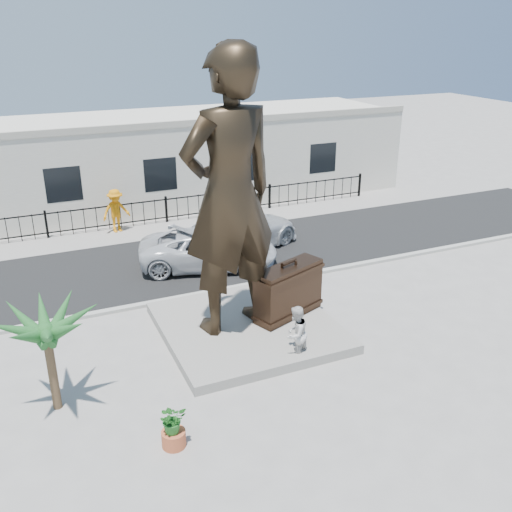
{
  "coord_description": "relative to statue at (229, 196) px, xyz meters",
  "views": [
    {
      "loc": [
        -6.57,
        -12.99,
        9.06
      ],
      "look_at": [
        0.0,
        2.0,
        2.3
      ],
      "focal_mm": 40.0,
      "sensor_mm": 36.0,
      "label": 1
    }
  ],
  "objects": [
    {
      "name": "fence",
      "position": [
        0.99,
        11.18,
        -3.87
      ],
      "size": [
        22.0,
        0.1,
        1.2
      ],
      "primitive_type": "cube",
      "color": "black",
      "rests_on": "ground"
    },
    {
      "name": "statue",
      "position": [
        0.0,
        0.0,
        0.0
      ],
      "size": [
        3.37,
        2.55,
        8.34
      ],
      "primitive_type": "imported",
      "rotation": [
        0.0,
        0.0,
        3.34
      ],
      "color": "black",
      "rests_on": "plinth"
    },
    {
      "name": "car_silver",
      "position": [
        2.79,
        6.35,
        -3.61
      ],
      "size": [
        6.32,
        4.48,
        1.7
      ],
      "primitive_type": "imported",
      "rotation": [
        0.0,
        0.0,
        1.97
      ],
      "color": "#BCBEC1",
      "rests_on": "street"
    },
    {
      "name": "suitcase",
      "position": [
        1.89,
        -0.13,
        -3.32
      ],
      "size": [
        2.53,
        1.59,
        1.7
      ],
      "primitive_type": "cube",
      "rotation": [
        0.0,
        0.0,
        0.37
      ],
      "color": "black",
      "rests_on": "plinth"
    },
    {
      "name": "far_sidewalk",
      "position": [
        0.99,
        10.38,
        -4.46
      ],
      "size": [
        40.0,
        2.5,
        0.02
      ],
      "primitive_type": "cube",
      "color": "#9E9991",
      "rests_on": "ground"
    },
    {
      "name": "tourist",
      "position": [
        1.12,
        -2.15,
        -3.63
      ],
      "size": [
        1.03,
        0.98,
        1.69
      ],
      "primitive_type": "imported",
      "rotation": [
        0.0,
        0.0,
        3.71
      ],
      "color": "beige",
      "rests_on": "ground"
    },
    {
      "name": "curb",
      "position": [
        0.99,
        2.88,
        -4.41
      ],
      "size": [
        40.0,
        0.25,
        0.12
      ],
      "primitive_type": "cube",
      "color": "#A5A399",
      "rests_on": "ground"
    },
    {
      "name": "ground",
      "position": [
        0.99,
        -1.62,
        -4.47
      ],
      "size": [
        100.0,
        100.0,
        0.0
      ],
      "primitive_type": "plane",
      "color": "#9E9991",
      "rests_on": "ground"
    },
    {
      "name": "car_white",
      "position": [
        1.09,
        5.25,
        -3.71
      ],
      "size": [
        5.89,
        3.98,
        1.5
      ],
      "primitive_type": "imported",
      "rotation": [
        0.0,
        0.0,
        1.27
      ],
      "color": "silver",
      "rests_on": "street"
    },
    {
      "name": "palm_tree",
      "position": [
        -5.41,
        -1.71,
        -4.47
      ],
      "size": [
        1.8,
        1.8,
        3.2
      ],
      "primitive_type": null,
      "color": "#1E5321",
      "rests_on": "ground"
    },
    {
      "name": "building",
      "position": [
        0.99,
        15.38,
        -2.27
      ],
      "size": [
        28.0,
        7.0,
        4.4
      ],
      "primitive_type": "cube",
      "color": "silver",
      "rests_on": "ground"
    },
    {
      "name": "street",
      "position": [
        0.99,
        6.38,
        -4.47
      ],
      "size": [
        40.0,
        7.0,
        0.01
      ],
      "primitive_type": "cube",
      "color": "black",
      "rests_on": "ground"
    },
    {
      "name": "worker",
      "position": [
        -1.47,
        10.76,
        -3.44
      ],
      "size": [
        1.44,
        1.02,
        2.01
      ],
      "primitive_type": "imported",
      "rotation": [
        0.0,
        0.0,
        0.23
      ],
      "color": "orange",
      "rests_on": "far_sidewalk"
    },
    {
      "name": "plinth",
      "position": [
        0.49,
        -0.12,
        -4.32
      ],
      "size": [
        5.2,
        5.2,
        0.3
      ],
      "primitive_type": "cube",
      "color": "gray",
      "rests_on": "ground"
    },
    {
      "name": "planter",
      "position": [
        -3.1,
        -4.26,
        -4.27
      ],
      "size": [
        0.56,
        0.56,
        0.4
      ],
      "primitive_type": "cylinder",
      "color": "#BA5631",
      "rests_on": "ground"
    },
    {
      "name": "shrub",
      "position": [
        -3.1,
        -4.26,
        -3.72
      ],
      "size": [
        0.68,
        0.6,
        0.7
      ],
      "primitive_type": "imported",
      "rotation": [
        0.0,
        0.0,
        0.1
      ],
      "color": "#236A22",
      "rests_on": "planter"
    }
  ]
}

